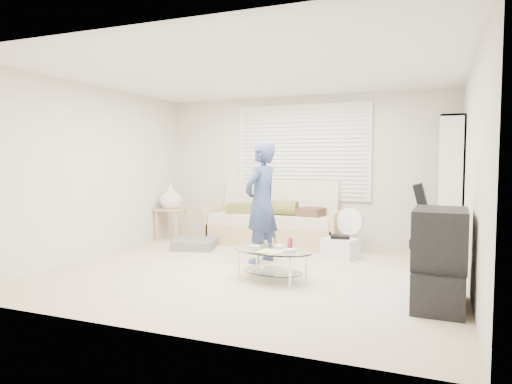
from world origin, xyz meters
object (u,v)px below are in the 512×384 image
at_px(tv_unit, 439,259).
at_px(coffee_table, 273,255).
at_px(futon_sofa, 275,223).
at_px(bookshelf, 450,188).

relative_size(tv_unit, coffee_table, 0.86).
bearing_deg(tv_unit, coffee_table, 171.02).
xyz_separation_m(futon_sofa, tv_unit, (2.58, -2.51, 0.11)).
relative_size(futon_sofa, coffee_table, 1.99).
xyz_separation_m(bookshelf, coffee_table, (-1.94, -2.11, -0.72)).
distance_m(futon_sofa, bookshelf, 2.79).
distance_m(futon_sofa, coffee_table, 2.35).
bearing_deg(coffee_table, bookshelf, 47.33).
bearing_deg(tv_unit, bookshelf, 87.01).
relative_size(bookshelf, tv_unit, 2.14).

